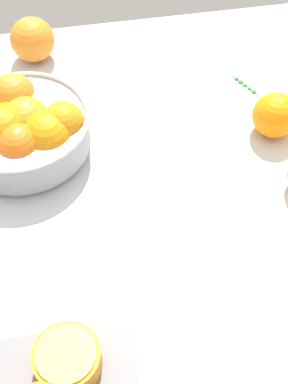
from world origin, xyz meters
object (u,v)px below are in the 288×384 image
loose_orange_2 (32,40)px  loose_orange_3 (275,115)px  orange_half_2 (67,359)px  fruit_bowl (24,129)px

loose_orange_2 → loose_orange_3: 48.32cm
orange_half_2 → loose_orange_3: size_ratio=1.06×
loose_orange_2 → loose_orange_3: (39.43, -27.93, -0.39)cm
fruit_bowl → orange_half_2: 39.07cm
orange_half_2 → loose_orange_3: loose_orange_3 is taller
fruit_bowl → orange_half_2: fruit_bowl is taller
fruit_bowl → loose_orange_3: bearing=-4.7°
loose_orange_2 → fruit_bowl: bearing=-95.9°
loose_orange_2 → loose_orange_3: loose_orange_2 is taller
orange_half_2 → loose_orange_2: (-1.00, 63.34, 0.12)cm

